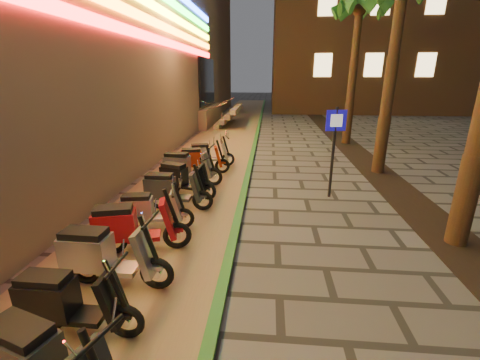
# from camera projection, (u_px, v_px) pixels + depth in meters

# --- Properties ---
(ground) EXTENTS (120.00, 120.00, 0.00)m
(ground) POSITION_uv_depth(u_px,v_px,m) (279.00, 297.00, 4.93)
(ground) COLOR #474442
(ground) RESTS_ON ground
(parking_strip) EXTENTS (3.40, 60.00, 0.01)m
(parking_strip) POSITION_uv_depth(u_px,v_px,m) (216.00, 150.00, 14.61)
(parking_strip) COLOR #8C7251
(parking_strip) RESTS_ON ground
(green_curb) EXTENTS (0.18, 60.00, 0.10)m
(green_curb) POSITION_uv_depth(u_px,v_px,m) (253.00, 149.00, 14.45)
(green_curb) COLOR #2A6E29
(green_curb) RESTS_ON ground
(planting_strip) EXTENTS (1.20, 40.00, 0.02)m
(planting_strip) POSITION_uv_depth(u_px,v_px,m) (399.00, 192.00, 9.35)
(planting_strip) COLOR black
(planting_strip) RESTS_ON ground
(palm_d) EXTENTS (2.97, 3.02, 7.16)m
(palm_d) POSITION_uv_depth(u_px,v_px,m) (359.00, 11.00, 14.12)
(palm_d) COLOR #472D19
(palm_d) RESTS_ON ground
(pedestrian_sign) EXTENTS (0.54, 0.14, 2.47)m
(pedestrian_sign) POSITION_uv_depth(u_px,v_px,m) (334.00, 140.00, 8.49)
(pedestrian_sign) COLOR black
(pedestrian_sign) RESTS_ON ground
(scooter_3) EXTENTS (1.60, 0.56, 1.14)m
(scooter_3) POSITION_uv_depth(u_px,v_px,m) (66.00, 302.00, 4.09)
(scooter_3) COLOR black
(scooter_3) RESTS_ON ground
(scooter_4) EXTENTS (1.78, 0.63, 1.26)m
(scooter_4) POSITION_uv_depth(u_px,v_px,m) (104.00, 255.00, 5.05)
(scooter_4) COLOR black
(scooter_4) RESTS_ON ground
(scooter_5) EXTENTS (1.78, 0.89, 1.26)m
(scooter_5) POSITION_uv_depth(u_px,v_px,m) (131.00, 226.00, 6.00)
(scooter_5) COLOR black
(scooter_5) RESTS_ON ground
(scooter_6) EXTENTS (1.55, 0.67, 1.09)m
(scooter_6) POSITION_uv_depth(u_px,v_px,m) (149.00, 210.00, 6.93)
(scooter_6) COLOR black
(scooter_6) RESTS_ON ground
(scooter_7) EXTENTS (1.70, 0.60, 1.20)m
(scooter_7) POSITION_uv_depth(u_px,v_px,m) (170.00, 190.00, 8.01)
(scooter_7) COLOR black
(scooter_7) RESTS_ON ground
(scooter_8) EXTENTS (1.66, 0.90, 1.18)m
(scooter_8) POSITION_uv_depth(u_px,v_px,m) (182.00, 178.00, 8.92)
(scooter_8) COLOR black
(scooter_8) RESTS_ON ground
(scooter_9) EXTENTS (1.83, 0.65, 1.29)m
(scooter_9) POSITION_uv_depth(u_px,v_px,m) (186.00, 167.00, 9.86)
(scooter_9) COLOR black
(scooter_9) RESTS_ON ground
(scooter_10) EXTENTS (1.67, 0.79, 1.17)m
(scooter_10) POSITION_uv_depth(u_px,v_px,m) (199.00, 160.00, 10.87)
(scooter_10) COLOR black
(scooter_10) RESTS_ON ground
(scooter_11) EXTENTS (1.61, 0.85, 1.14)m
(scooter_11) POSITION_uv_depth(u_px,v_px,m) (207.00, 154.00, 11.70)
(scooter_11) COLOR black
(scooter_11) RESTS_ON ground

